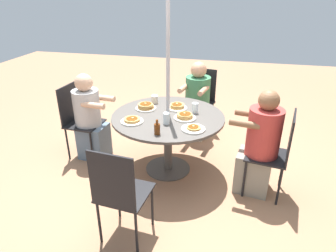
% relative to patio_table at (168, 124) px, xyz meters
% --- Properties ---
extents(ground_plane, '(12.00, 12.00, 0.00)m').
position_rel_patio_table_xyz_m(ground_plane, '(0.00, 0.00, -0.61)').
color(ground_plane, '#9E7051').
extents(patio_table, '(1.29, 1.29, 0.72)m').
position_rel_patio_table_xyz_m(patio_table, '(0.00, 0.00, 0.00)').
color(patio_table, '#4C4742').
rests_on(patio_table, ground).
extents(umbrella_pole, '(0.04, 0.04, 2.11)m').
position_rel_patio_table_xyz_m(umbrella_pole, '(0.00, 0.00, 0.44)').
color(umbrella_pole, '#ADADB2').
rests_on(umbrella_pole, ground).
extents(patio_chair_north, '(0.45, 0.45, 0.95)m').
position_rel_patio_table_xyz_m(patio_chair_north, '(1.21, -0.13, -0.07)').
color(patio_chair_north, black).
rests_on(patio_chair_north, ground).
extents(patio_chair_east, '(0.48, 0.48, 0.95)m').
position_rel_patio_table_xyz_m(patio_chair_east, '(0.21, 1.20, -0.07)').
color(patio_chair_east, black).
rests_on(patio_chair_east, ground).
extents(diner_east, '(0.41, 0.53, 1.17)m').
position_rel_patio_table_xyz_m(diner_east, '(0.18, 1.02, -0.08)').
color(diner_east, gray).
rests_on(diner_east, ground).
extents(patio_chair_south, '(0.48, 0.48, 0.95)m').
position_rel_patio_table_xyz_m(patio_chair_south, '(-1.19, 0.23, -0.07)').
color(patio_chair_south, black).
rests_on(patio_chair_south, ground).
extents(diner_south, '(0.56, 0.43, 1.11)m').
position_rel_patio_table_xyz_m(diner_south, '(-1.02, 0.19, -0.11)').
color(diner_south, beige).
rests_on(diner_south, ground).
extents(patio_chair_west, '(0.45, 0.45, 0.95)m').
position_rel_patio_table_xyz_m(patio_chair_west, '(-0.10, -1.21, -0.07)').
color(patio_chair_west, black).
rests_on(patio_chair_west, ground).
extents(diner_west, '(0.36, 0.50, 1.12)m').
position_rel_patio_table_xyz_m(diner_west, '(-0.09, -1.04, -0.10)').
color(diner_west, slate).
rests_on(diner_west, ground).
extents(pancake_plate_a, '(0.25, 0.25, 0.08)m').
position_rel_patio_table_xyz_m(pancake_plate_a, '(-0.13, -0.31, 0.14)').
color(pancake_plate_a, silver).
rests_on(pancake_plate_a, patio_table).
extents(pancake_plate_b, '(0.25, 0.25, 0.05)m').
position_rel_patio_table_xyz_m(pancake_plate_b, '(0.26, -0.34, 0.13)').
color(pancake_plate_b, silver).
rests_on(pancake_plate_b, patio_table).
extents(pancake_plate_c, '(0.25, 0.25, 0.07)m').
position_rel_patio_table_xyz_m(pancake_plate_c, '(0.04, 0.20, 0.13)').
color(pancake_plate_c, silver).
rests_on(pancake_plate_c, patio_table).
extents(pancake_plate_d, '(0.25, 0.25, 0.07)m').
position_rel_patio_table_xyz_m(pancake_plate_d, '(-0.23, 0.06, 0.13)').
color(pancake_plate_d, silver).
rests_on(pancake_plate_d, patio_table).
extents(pancake_plate_e, '(0.25, 0.25, 0.05)m').
position_rel_patio_table_xyz_m(pancake_plate_e, '(0.30, 0.34, 0.12)').
color(pancake_plate_e, silver).
rests_on(pancake_plate_e, patio_table).
extents(syrup_bottle, '(0.08, 0.06, 0.16)m').
position_rel_patio_table_xyz_m(syrup_bottle, '(0.48, -0.00, 0.17)').
color(syrup_bottle, '#602D0F').
rests_on(syrup_bottle, patio_table).
extents(coffee_cup, '(0.09, 0.09, 0.10)m').
position_rel_patio_table_xyz_m(coffee_cup, '(-0.36, -0.26, 0.16)').
color(coffee_cup, beige).
rests_on(coffee_cup, patio_table).
extents(drinking_glass_a, '(0.07, 0.07, 0.12)m').
position_rel_patio_table_xyz_m(drinking_glass_a, '(0.22, 0.03, 0.17)').
color(drinking_glass_a, silver).
rests_on(drinking_glass_a, patio_table).
extents(drinking_glass_b, '(0.07, 0.07, 0.12)m').
position_rel_patio_table_xyz_m(drinking_glass_b, '(-0.15, 0.29, 0.17)').
color(drinking_glass_b, silver).
rests_on(drinking_glass_b, patio_table).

